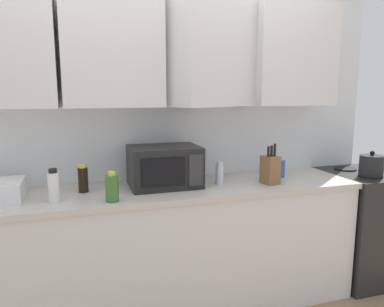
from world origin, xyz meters
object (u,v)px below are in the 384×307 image
(microwave, at_px, (164,166))
(knife_block, at_px, (270,169))
(kettle, at_px, (371,165))
(bottle_clear_tall, at_px, (220,174))
(stove_range, at_px, (370,223))
(bottle_soy_dark, at_px, (83,179))
(bottle_white_jar, at_px, (54,186))
(bottle_blue_cleaner, at_px, (279,168))
(bottle_green_oil, at_px, (112,188))

(microwave, xyz_separation_m, knife_block, (0.74, -0.16, -0.04))
(kettle, relative_size, bottle_clear_tall, 1.20)
(stove_range, bearing_deg, bottle_soy_dark, 178.27)
(bottle_soy_dark, height_order, bottle_white_jar, bottle_white_jar)
(kettle, height_order, bottle_blue_cleaner, kettle)
(stove_range, height_order, microwave, microwave)
(microwave, height_order, bottle_green_oil, microwave)
(stove_range, distance_m, knife_block, 1.17)
(bottle_blue_cleaner, xyz_separation_m, bottle_soy_dark, (-1.46, -0.00, 0.02))
(bottle_white_jar, height_order, bottle_clear_tall, bottle_white_jar)
(stove_range, xyz_separation_m, bottle_green_oil, (-2.15, -0.20, 0.53))
(knife_block, height_order, bottle_white_jar, knife_block)
(knife_block, relative_size, bottle_green_oil, 1.57)
(kettle, distance_m, knife_block, 0.85)
(kettle, height_order, bottle_clear_tall, kettle)
(bottle_green_oil, bearing_deg, bottle_white_jar, 162.99)
(microwave, height_order, bottle_clear_tall, microwave)
(microwave, xyz_separation_m, bottle_white_jar, (-0.72, -0.17, -0.04))
(microwave, bearing_deg, bottle_white_jar, -166.85)
(bottle_white_jar, distance_m, bottle_clear_tall, 1.11)
(bottle_clear_tall, bearing_deg, bottle_white_jar, -174.66)
(microwave, bearing_deg, kettle, -7.45)
(microwave, relative_size, bottle_clear_tall, 2.98)
(knife_block, bearing_deg, microwave, 167.70)
(bottle_white_jar, xyz_separation_m, bottle_green_oil, (0.33, -0.10, -0.01))
(kettle, xyz_separation_m, bottle_clear_tall, (-1.20, 0.14, -0.02))
(knife_block, bearing_deg, bottle_soy_dark, 172.78)
(stove_range, distance_m, bottle_white_jar, 2.54)
(microwave, bearing_deg, bottle_green_oil, -144.98)
(kettle, height_order, bottle_white_jar, kettle)
(bottle_blue_cleaner, bearing_deg, bottle_clear_tall, -172.73)
(bottle_clear_tall, relative_size, bottle_green_oil, 0.87)
(microwave, bearing_deg, knife_block, -12.30)
(kettle, bearing_deg, knife_block, 176.85)
(bottle_green_oil, bearing_deg, bottle_clear_tall, 14.84)
(bottle_blue_cleaner, distance_m, bottle_green_oil, 1.32)
(microwave, height_order, knife_block, knife_block)
(microwave, distance_m, knife_block, 0.76)
(kettle, relative_size, bottle_blue_cleaner, 1.29)
(microwave, relative_size, bottle_white_jar, 2.37)
(stove_range, xyz_separation_m, bottle_clear_tall, (-1.37, 0.00, 0.52))
(bottle_white_jar, distance_m, bottle_green_oil, 0.35)
(knife_block, bearing_deg, stove_range, 5.19)
(knife_block, xyz_separation_m, bottle_green_oil, (-1.12, -0.11, -0.02))
(bottle_green_oil, bearing_deg, bottle_soy_dark, 120.93)
(knife_block, bearing_deg, kettle, -3.15)
(kettle, xyz_separation_m, knife_block, (-0.85, 0.05, 0.01))
(bottle_soy_dark, bearing_deg, bottle_white_jar, -135.25)
(stove_range, xyz_separation_m, knife_block, (-1.02, -0.09, 0.55))
(knife_block, bearing_deg, bottle_clear_tall, 164.48)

